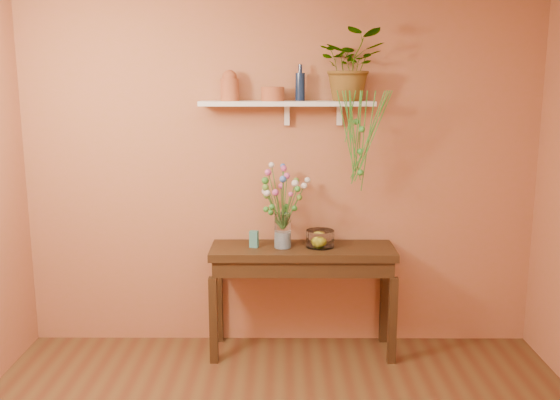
{
  "coord_description": "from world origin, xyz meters",
  "views": [
    {
      "loc": [
        0.02,
        -2.7,
        2.08
      ],
      "look_at": [
        0.0,
        1.55,
        1.25
      ],
      "focal_mm": 39.05,
      "sensor_mm": 36.0,
      "label": 1
    }
  ],
  "objects_px": {
    "terracotta_jug": "(230,86)",
    "bouquet": "(281,190)",
    "blue_bottle": "(300,86)",
    "spider_plant": "(351,65)",
    "sideboard": "(302,263)",
    "glass_vase": "(283,233)",
    "glass_bowl": "(320,239)"
  },
  "relations": [
    {
      "from": "bouquet",
      "to": "glass_bowl",
      "type": "height_order",
      "value": "bouquet"
    },
    {
      "from": "terracotta_jug",
      "to": "blue_bottle",
      "type": "bearing_deg",
      "value": 2.45
    },
    {
      "from": "terracotta_jug",
      "to": "bouquet",
      "type": "distance_m",
      "value": 0.86
    },
    {
      "from": "blue_bottle",
      "to": "glass_vase",
      "type": "height_order",
      "value": "blue_bottle"
    },
    {
      "from": "spider_plant",
      "to": "terracotta_jug",
      "type": "bearing_deg",
      "value": 178.84
    },
    {
      "from": "terracotta_jug",
      "to": "blue_bottle",
      "type": "distance_m",
      "value": 0.52
    },
    {
      "from": "sideboard",
      "to": "glass_bowl",
      "type": "bearing_deg",
      "value": 4.38
    },
    {
      "from": "blue_bottle",
      "to": "bouquet",
      "type": "height_order",
      "value": "blue_bottle"
    },
    {
      "from": "blue_bottle",
      "to": "bouquet",
      "type": "xyz_separation_m",
      "value": [
        -0.14,
        -0.15,
        -0.76
      ]
    },
    {
      "from": "sideboard",
      "to": "terracotta_jug",
      "type": "distance_m",
      "value": 1.44
    },
    {
      "from": "blue_bottle",
      "to": "glass_bowl",
      "type": "distance_m",
      "value": 1.16
    },
    {
      "from": "glass_vase",
      "to": "glass_bowl",
      "type": "relative_size",
      "value": 1.24
    },
    {
      "from": "blue_bottle",
      "to": "sideboard",
      "type": "bearing_deg",
      "value": -80.91
    },
    {
      "from": "sideboard",
      "to": "glass_vase",
      "type": "relative_size",
      "value": 5.27
    },
    {
      "from": "glass_vase",
      "to": "sideboard",
      "type": "bearing_deg",
      "value": 5.29
    },
    {
      "from": "terracotta_jug",
      "to": "blue_bottle",
      "type": "height_order",
      "value": "blue_bottle"
    },
    {
      "from": "sideboard",
      "to": "spider_plant",
      "type": "xyz_separation_m",
      "value": [
        0.35,
        0.1,
        1.47
      ]
    },
    {
      "from": "spider_plant",
      "to": "bouquet",
      "type": "xyz_separation_m",
      "value": [
        -0.51,
        -0.11,
        -0.91
      ]
    },
    {
      "from": "sideboard",
      "to": "spider_plant",
      "type": "bearing_deg",
      "value": 15.95
    },
    {
      "from": "glass_vase",
      "to": "bouquet",
      "type": "bearing_deg",
      "value": 162.01
    },
    {
      "from": "terracotta_jug",
      "to": "bouquet",
      "type": "height_order",
      "value": "terracotta_jug"
    },
    {
      "from": "spider_plant",
      "to": "glass_vase",
      "type": "xyz_separation_m",
      "value": [
        -0.5,
        -0.11,
        -1.24
      ]
    },
    {
      "from": "blue_bottle",
      "to": "glass_vase",
      "type": "relative_size",
      "value": 1.01
    },
    {
      "from": "blue_bottle",
      "to": "glass_bowl",
      "type": "relative_size",
      "value": 1.25
    },
    {
      "from": "blue_bottle",
      "to": "bouquet",
      "type": "bearing_deg",
      "value": -133.85
    },
    {
      "from": "sideboard",
      "to": "glass_bowl",
      "type": "xyz_separation_m",
      "value": [
        0.13,
        0.01,
        0.18
      ]
    },
    {
      "from": "sideboard",
      "to": "blue_bottle",
      "type": "relative_size",
      "value": 5.22
    },
    {
      "from": "blue_bottle",
      "to": "bouquet",
      "type": "distance_m",
      "value": 0.79
    },
    {
      "from": "glass_vase",
      "to": "glass_bowl",
      "type": "height_order",
      "value": "glass_vase"
    },
    {
      "from": "terracotta_jug",
      "to": "glass_vase",
      "type": "relative_size",
      "value": 0.86
    },
    {
      "from": "sideboard",
      "to": "bouquet",
      "type": "distance_m",
      "value": 0.59
    },
    {
      "from": "spider_plant",
      "to": "bouquet",
      "type": "distance_m",
      "value": 1.05
    }
  ]
}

